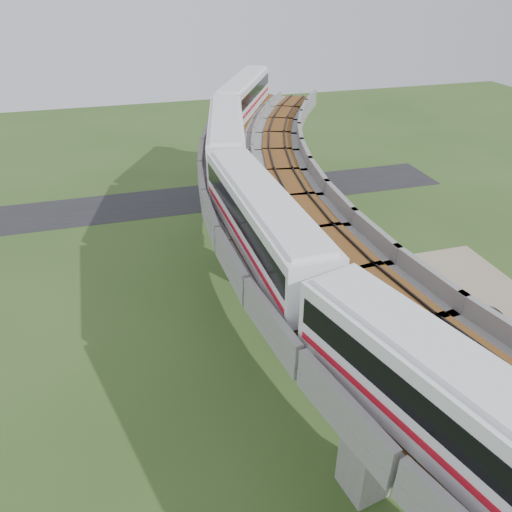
% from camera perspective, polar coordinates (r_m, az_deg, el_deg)
% --- Properties ---
extents(ground, '(160.00, 160.00, 0.00)m').
position_cam_1_polar(ground, '(36.19, 3.19, -12.00)').
color(ground, '#334E1F').
rests_on(ground, ground).
extents(dirt_lot, '(18.00, 26.00, 0.04)m').
position_cam_1_polar(dirt_lot, '(40.81, 23.38, -9.23)').
color(dirt_lot, gray).
rests_on(dirt_lot, ground).
extents(asphalt_road, '(60.00, 8.00, 0.03)m').
position_cam_1_polar(asphalt_road, '(60.97, -5.90, 6.66)').
color(asphalt_road, '#232326').
rests_on(asphalt_road, ground).
extents(viaduct, '(19.58, 73.98, 11.40)m').
position_cam_1_polar(viaduct, '(32.19, 10.15, 1.45)').
color(viaduct, '#99968E').
rests_on(viaduct, ground).
extents(metro_train, '(13.04, 61.10, 3.64)m').
position_cam_1_polar(metro_train, '(33.94, 1.94, 9.55)').
color(metro_train, white).
rests_on(metro_train, ground).
extents(fence, '(3.87, 38.73, 1.50)m').
position_cam_1_polar(fence, '(39.35, 16.95, -8.08)').
color(fence, '#2D382D').
rests_on(fence, ground).
extents(tree_0, '(2.64, 2.64, 3.39)m').
position_cam_1_polar(tree_0, '(55.96, 6.42, 6.91)').
color(tree_0, '#382314').
rests_on(tree_0, ground).
extents(tree_1, '(3.14, 3.14, 3.20)m').
position_cam_1_polar(tree_1, '(49.13, 6.56, 2.90)').
color(tree_1, '#382314').
rests_on(tree_1, ground).
extents(tree_2, '(2.53, 2.53, 3.27)m').
position_cam_1_polar(tree_2, '(41.11, 10.27, -2.82)').
color(tree_2, '#382314').
rests_on(tree_2, ground).
extents(tree_3, '(3.03, 3.03, 3.60)m').
position_cam_1_polar(tree_3, '(36.37, 12.58, -7.82)').
color(tree_3, '#382314').
rests_on(tree_3, ground).
extents(tree_4, '(2.36, 2.36, 3.26)m').
position_cam_1_polar(tree_4, '(32.43, 20.63, -15.11)').
color(tree_4, '#382314').
rests_on(tree_4, ground).
extents(car_dark, '(4.91, 2.58, 1.36)m').
position_cam_1_polar(car_dark, '(42.65, 24.04, -6.35)').
color(car_dark, black).
rests_on(car_dark, dirt_lot).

